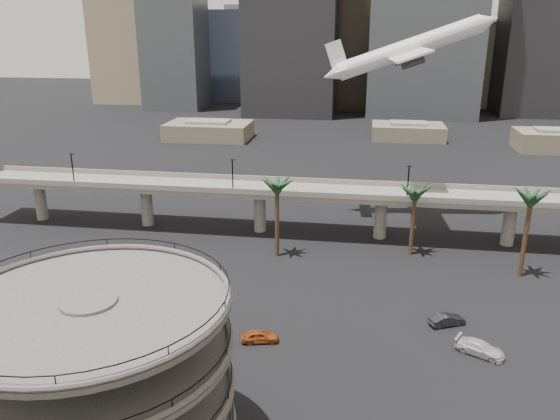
% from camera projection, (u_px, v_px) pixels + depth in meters
% --- Properties ---
extents(parking_ramp, '(22.20, 22.20, 17.35)m').
position_uv_depth(parking_ramp, '(97.00, 371.00, 43.97)').
color(parking_ramp, '#4C4947').
rests_on(parking_ramp, ground).
extents(overpass, '(130.00, 9.30, 14.70)m').
position_uv_depth(overpass, '(320.00, 196.00, 98.13)').
color(overpass, slate).
rests_on(overpass, ground).
extents(palm_trees, '(54.40, 18.40, 14.00)m').
position_uv_depth(palm_trees, '(451.00, 192.00, 86.69)').
color(palm_trees, '#4D3321').
rests_on(palm_trees, ground).
extents(low_buildings, '(135.00, 27.50, 6.80)m').
position_uv_depth(low_buildings, '(363.00, 133.00, 180.33)').
color(low_buildings, '#6A614E').
rests_on(low_buildings, ground).
extents(skyline, '(269.00, 86.00, 113.23)m').
position_uv_depth(skyline, '(388.00, 15.00, 236.94)').
color(skyline, gray).
rests_on(skyline, ground).
extents(airborne_jet, '(31.93, 28.62, 13.66)m').
position_uv_depth(airborne_jet, '(408.00, 50.00, 99.70)').
color(airborne_jet, silver).
rests_on(airborne_jet, ground).
extents(car_a, '(4.80, 2.76, 1.54)m').
position_uv_depth(car_a, '(260.00, 336.00, 65.85)').
color(car_a, '#A04216').
rests_on(car_a, ground).
extents(car_b, '(4.89, 3.38, 1.53)m').
position_uv_depth(car_b, '(447.00, 320.00, 69.54)').
color(car_b, black).
rests_on(car_b, ground).
extents(car_c, '(5.98, 4.56, 1.61)m').
position_uv_depth(car_c, '(480.00, 348.00, 63.32)').
color(car_c, '#B9BBB6').
rests_on(car_c, ground).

